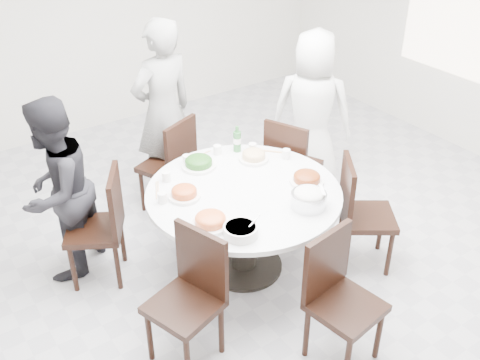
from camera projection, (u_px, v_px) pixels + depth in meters
floor at (254, 242)px, 4.95m from camera, size 6.00×6.00×0.01m
wall_back at (99, 9)px, 6.32m from camera, size 6.00×0.01×2.80m
dining_table at (244, 230)px, 4.47m from camera, size 1.50×1.50×0.75m
chair_ne at (294, 164)px, 5.18m from camera, size 0.55×0.55×0.95m
chair_n at (166, 164)px, 5.17m from camera, size 0.55×0.55×0.95m
chair_nw at (94, 227)px, 4.33m from camera, size 0.58×0.58×0.95m
chair_sw at (184, 304)px, 3.63m from camera, size 0.53×0.53×0.95m
chair_s at (346, 304)px, 3.62m from camera, size 0.48×0.48×0.95m
chair_se at (368, 215)px, 4.48m from camera, size 0.59×0.59×0.95m
diner_right at (312, 112)px, 5.39m from camera, size 0.90×0.91×1.59m
diner_middle at (163, 112)px, 5.20m from camera, size 0.68×0.49×1.75m
diner_left at (56, 191)px, 4.27m from camera, size 0.92×0.90×1.50m
dish_greens at (199, 163)px, 4.56m from camera, size 0.28×0.28×0.07m
dish_pale at (254, 157)px, 4.66m from camera, size 0.25×0.25×0.07m
dish_orange at (184, 194)px, 4.18m from camera, size 0.24×0.24×0.07m
dish_redbrown at (307, 179)px, 4.35m from camera, size 0.27×0.27×0.07m
dish_tofu at (210, 221)px, 3.87m from camera, size 0.28×0.28×0.07m
rice_bowl at (308, 200)px, 4.06m from camera, size 0.26×0.26×0.11m
soup_bowl at (241, 231)px, 3.78m from camera, size 0.24×0.24×0.07m
beverage_bottle at (237, 139)px, 4.75m from camera, size 0.07×0.07×0.23m
tea_cups at (199, 156)px, 4.65m from camera, size 0.07×0.07×0.08m
chopsticks at (202, 155)px, 4.73m from camera, size 0.24×0.04×0.01m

